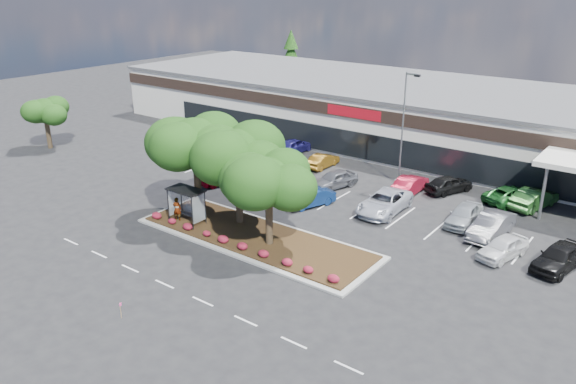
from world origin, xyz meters
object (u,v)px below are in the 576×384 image
Objects in this scene: light_pole at (403,136)px; survey_stake at (121,308)px; car_1 at (263,162)px; car_0 at (225,174)px.

light_pole is 28.42m from survey_stake.
light_pole is 13.32m from car_1.
car_0 is at bearing 117.65° from survey_stake.
survey_stake is at bearing -53.13° from car_1.
light_pole is at bearing 58.94° from car_0.
car_0 is 4.78m from car_1.
light_pole is 15.85m from car_0.
car_0 is at bearing -80.00° from car_1.
light_pole is 2.02× the size of car_1.
light_pole reaches higher than car_1.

